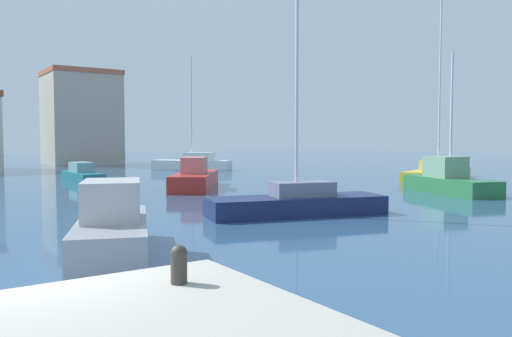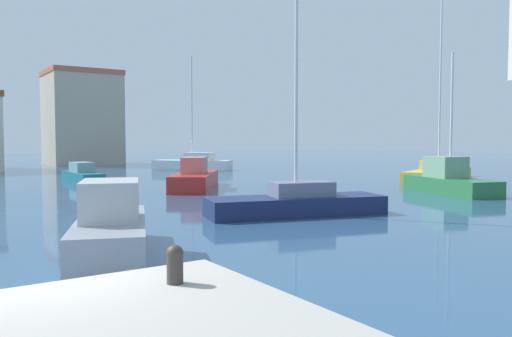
{
  "view_description": "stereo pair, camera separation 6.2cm",
  "coord_description": "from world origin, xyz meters",
  "px_view_note": "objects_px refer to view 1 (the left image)",
  "views": [
    {
      "loc": [
        -1.34,
        -7.07,
        2.66
      ],
      "look_at": [
        14.19,
        16.0,
        1.08
      ],
      "focal_mm": 36.22,
      "sensor_mm": 36.0,
      "label": 1
    },
    {
      "loc": [
        -1.29,
        -7.1,
        2.66
      ],
      "look_at": [
        14.19,
        16.0,
        1.08
      ],
      "focal_mm": 36.22,
      "sensor_mm": 36.0,
      "label": 2
    }
  ],
  "objects_px": {
    "motorboat_red_mid_harbor": "(195,178)",
    "sailboat_green_distant_north": "(449,180)",
    "motorboat_teal_distant_east": "(82,174)",
    "motorboat_grey_near_pier": "(112,228)",
    "mooring_bollard": "(179,263)",
    "sailboat_white_behind_lamppost": "(193,163)",
    "sailboat_navy_far_right": "(297,202)",
    "sailboat_yellow_inner_mooring": "(438,172)"
  },
  "relations": [
    {
      "from": "motorboat_teal_distant_east",
      "to": "motorboat_red_mid_harbor",
      "type": "bearing_deg",
      "value": -66.48
    },
    {
      "from": "mooring_bollard",
      "to": "motorboat_grey_near_pier",
      "type": "xyz_separation_m",
      "value": [
        1.13,
        5.88,
        -0.54
      ]
    },
    {
      "from": "sailboat_white_behind_lamppost",
      "to": "sailboat_green_distant_north",
      "type": "relative_size",
      "value": 1.42
    },
    {
      "from": "motorboat_grey_near_pier",
      "to": "sailboat_green_distant_north",
      "type": "bearing_deg",
      "value": 13.17
    },
    {
      "from": "sailboat_white_behind_lamppost",
      "to": "motorboat_red_mid_harbor",
      "type": "height_order",
      "value": "sailboat_white_behind_lamppost"
    },
    {
      "from": "motorboat_red_mid_harbor",
      "to": "sailboat_yellow_inner_mooring",
      "type": "bearing_deg",
      "value": -10.84
    },
    {
      "from": "mooring_bollard",
      "to": "motorboat_grey_near_pier",
      "type": "relative_size",
      "value": 0.09
    },
    {
      "from": "sailboat_white_behind_lamppost",
      "to": "sailboat_yellow_inner_mooring",
      "type": "xyz_separation_m",
      "value": [
        8.89,
        -18.32,
        -0.1
      ]
    },
    {
      "from": "sailboat_green_distant_north",
      "to": "sailboat_navy_far_right",
      "type": "xyz_separation_m",
      "value": [
        -10.94,
        -1.71,
        -0.18
      ]
    },
    {
      "from": "mooring_bollard",
      "to": "sailboat_navy_far_right",
      "type": "xyz_separation_m",
      "value": [
        8.56,
        8.47,
        -0.7
      ]
    },
    {
      "from": "sailboat_white_behind_lamppost",
      "to": "mooring_bollard",
      "type": "bearing_deg",
      "value": -117.24
    },
    {
      "from": "sailboat_green_distant_north",
      "to": "motorboat_grey_near_pier",
      "type": "distance_m",
      "value": 18.87
    },
    {
      "from": "sailboat_navy_far_right",
      "to": "motorboat_teal_distant_east",
      "type": "distance_m",
      "value": 19.39
    },
    {
      "from": "motorboat_red_mid_harbor",
      "to": "sailboat_yellow_inner_mooring",
      "type": "relative_size",
      "value": 0.45
    },
    {
      "from": "sailboat_white_behind_lamppost",
      "to": "sailboat_navy_far_right",
      "type": "height_order",
      "value": "sailboat_white_behind_lamppost"
    },
    {
      "from": "motorboat_grey_near_pier",
      "to": "sailboat_navy_far_right",
      "type": "bearing_deg",
      "value": 19.21
    },
    {
      "from": "sailboat_green_distant_north",
      "to": "motorboat_red_mid_harbor",
      "type": "bearing_deg",
      "value": 135.94
    },
    {
      "from": "mooring_bollard",
      "to": "sailboat_yellow_inner_mooring",
      "type": "bearing_deg",
      "value": 31.19
    },
    {
      "from": "mooring_bollard",
      "to": "sailboat_green_distant_north",
      "type": "height_order",
      "value": "sailboat_green_distant_north"
    },
    {
      "from": "motorboat_red_mid_harbor",
      "to": "motorboat_grey_near_pier",
      "type": "bearing_deg",
      "value": -123.88
    },
    {
      "from": "motorboat_red_mid_harbor",
      "to": "sailboat_navy_far_right",
      "type": "bearing_deg",
      "value": -98.21
    },
    {
      "from": "sailboat_white_behind_lamppost",
      "to": "motorboat_teal_distant_east",
      "type": "bearing_deg",
      "value": -149.37
    },
    {
      "from": "sailboat_navy_far_right",
      "to": "motorboat_teal_distant_east",
      "type": "bearing_deg",
      "value": 96.31
    },
    {
      "from": "sailboat_yellow_inner_mooring",
      "to": "motorboat_teal_distant_east",
      "type": "bearing_deg",
      "value": 150.04
    },
    {
      "from": "motorboat_red_mid_harbor",
      "to": "sailboat_navy_far_right",
      "type": "xyz_separation_m",
      "value": [
        -1.56,
        -10.8,
        -0.1
      ]
    },
    {
      "from": "sailboat_navy_far_right",
      "to": "motorboat_grey_near_pier",
      "type": "distance_m",
      "value": 7.87
    },
    {
      "from": "sailboat_green_distant_north",
      "to": "motorboat_red_mid_harbor",
      "type": "distance_m",
      "value": 13.06
    },
    {
      "from": "mooring_bollard",
      "to": "motorboat_teal_distant_east",
      "type": "bearing_deg",
      "value": 76.95
    },
    {
      "from": "motorboat_red_mid_harbor",
      "to": "sailboat_green_distant_north",
      "type": "bearing_deg",
      "value": -44.06
    },
    {
      "from": "sailboat_white_behind_lamppost",
      "to": "motorboat_teal_distant_east",
      "type": "distance_m",
      "value": 13.12
    },
    {
      "from": "motorboat_grey_near_pier",
      "to": "motorboat_teal_distant_east",
      "type": "bearing_deg",
      "value": 76.37
    },
    {
      "from": "motorboat_red_mid_harbor",
      "to": "mooring_bollard",
      "type": "bearing_deg",
      "value": -117.71
    },
    {
      "from": "motorboat_teal_distant_east",
      "to": "motorboat_grey_near_pier",
      "type": "relative_size",
      "value": 1.03
    },
    {
      "from": "sailboat_white_behind_lamppost",
      "to": "motorboat_grey_near_pier",
      "type": "distance_m",
      "value": 33.02
    },
    {
      "from": "sailboat_navy_far_right",
      "to": "sailboat_yellow_inner_mooring",
      "type": "bearing_deg",
      "value": 22.94
    },
    {
      "from": "motorboat_teal_distant_east",
      "to": "sailboat_yellow_inner_mooring",
      "type": "bearing_deg",
      "value": -29.96
    },
    {
      "from": "sailboat_white_behind_lamppost",
      "to": "sailboat_yellow_inner_mooring",
      "type": "height_order",
      "value": "sailboat_yellow_inner_mooring"
    },
    {
      "from": "motorboat_red_mid_harbor",
      "to": "motorboat_grey_near_pier",
      "type": "height_order",
      "value": "motorboat_grey_near_pier"
    },
    {
      "from": "sailboat_white_behind_lamppost",
      "to": "motorboat_grey_near_pier",
      "type": "height_order",
      "value": "sailboat_white_behind_lamppost"
    },
    {
      "from": "sailboat_yellow_inner_mooring",
      "to": "sailboat_navy_far_right",
      "type": "bearing_deg",
      "value": -157.06
    },
    {
      "from": "mooring_bollard",
      "to": "sailboat_green_distant_north",
      "type": "bearing_deg",
      "value": 27.56
    },
    {
      "from": "sailboat_navy_far_right",
      "to": "motorboat_grey_near_pier",
      "type": "xyz_separation_m",
      "value": [
        -7.43,
        -2.59,
        0.16
      ]
    }
  ]
}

